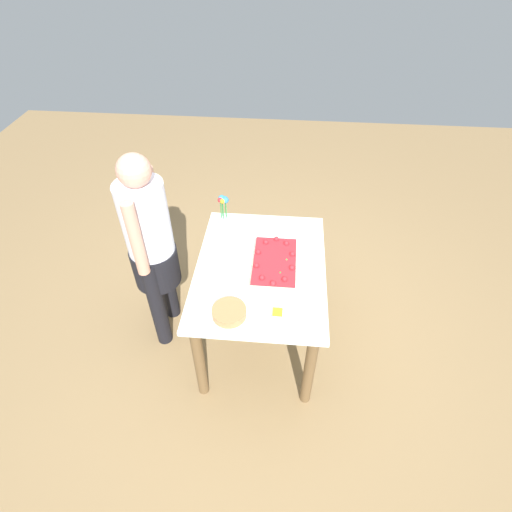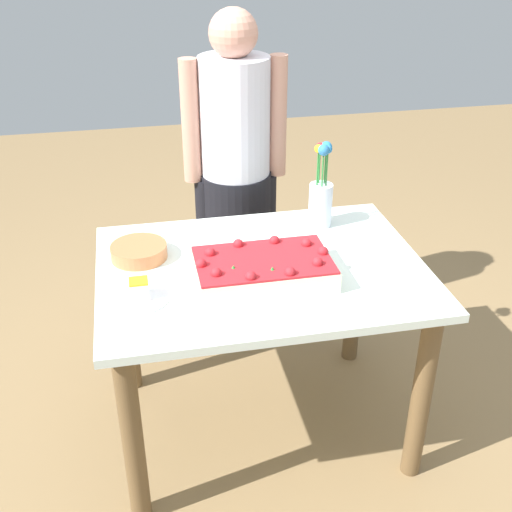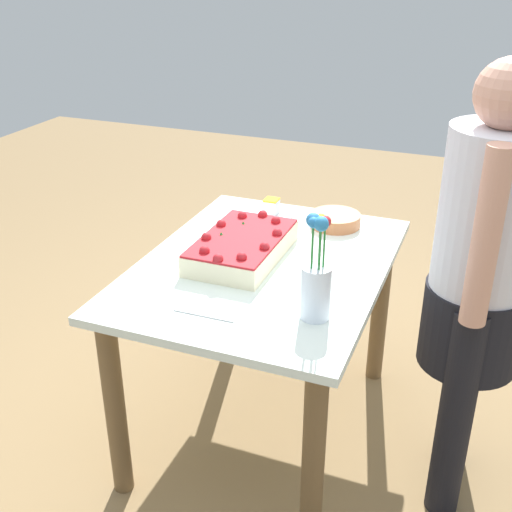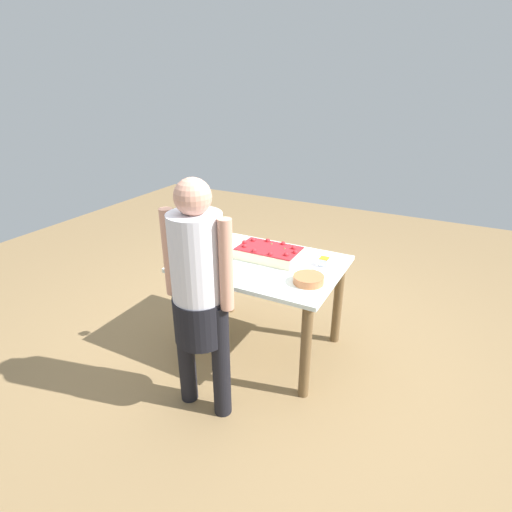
# 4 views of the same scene
# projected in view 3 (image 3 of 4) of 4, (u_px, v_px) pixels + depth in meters

# --- Properties ---
(ground_plane) EXTENTS (8.00, 8.00, 0.00)m
(ground_plane) POSITION_uv_depth(u_px,v_px,m) (263.00, 424.00, 2.60)
(ground_plane) COLOR olive
(dining_table) EXTENTS (1.13, 0.84, 0.73)m
(dining_table) POSITION_uv_depth(u_px,v_px,m) (264.00, 295.00, 2.34)
(dining_table) COLOR white
(dining_table) RESTS_ON ground_plane
(sheet_cake) EXTENTS (0.46, 0.28, 0.10)m
(sheet_cake) POSITION_uv_depth(u_px,v_px,m) (242.00, 246.00, 2.30)
(sheet_cake) COLOR #FFF1C6
(sheet_cake) RESTS_ON dining_table
(serving_plate_with_slice) EXTENTS (0.19, 0.19, 0.07)m
(serving_plate_with_slice) POSITION_uv_depth(u_px,v_px,m) (271.00, 211.00, 2.67)
(serving_plate_with_slice) COLOR white
(serving_plate_with_slice) RESTS_ON dining_table
(cake_knife) EXTENTS (0.02, 0.20, 0.00)m
(cake_knife) POSITION_uv_depth(u_px,v_px,m) (204.00, 315.00, 1.95)
(cake_knife) COLOR silver
(cake_knife) RESTS_ON dining_table
(flower_vase) EXTENTS (0.09, 0.09, 0.34)m
(flower_vase) POSITION_uv_depth(u_px,v_px,m) (316.00, 281.00, 1.89)
(flower_vase) COLOR white
(flower_vase) RESTS_ON dining_table
(fruit_bowl) EXTENTS (0.20, 0.20, 0.05)m
(fruit_bowl) POSITION_uv_depth(u_px,v_px,m) (335.00, 220.00, 2.57)
(fruit_bowl) COLOR #C17345
(fruit_bowl) RESTS_ON dining_table
(person_standing) EXTENTS (0.45, 0.31, 1.49)m
(person_standing) POSITION_uv_depth(u_px,v_px,m) (480.00, 271.00, 1.96)
(person_standing) COLOR black
(person_standing) RESTS_ON ground_plane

